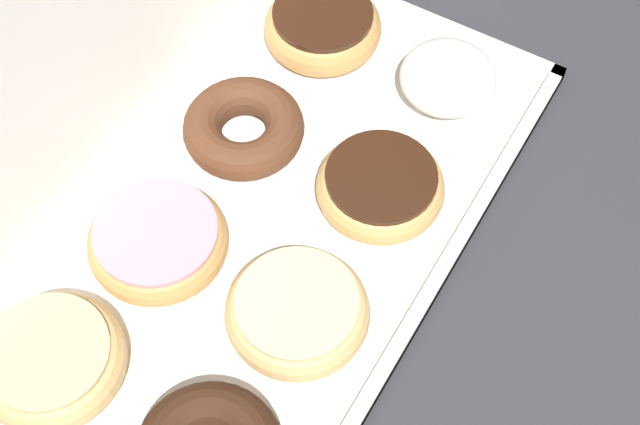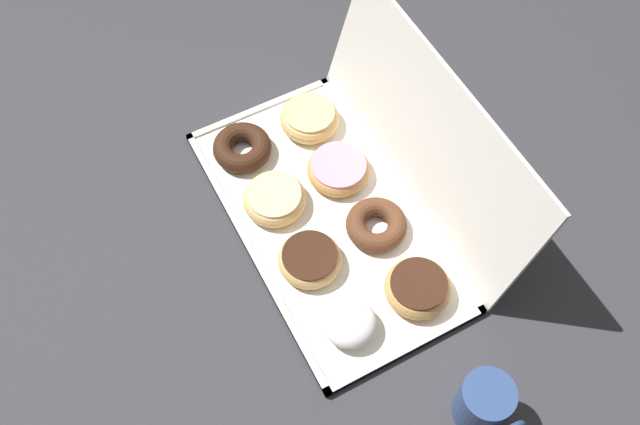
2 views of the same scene
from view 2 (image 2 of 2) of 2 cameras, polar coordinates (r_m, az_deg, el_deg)
ground_plane at (r=1.28m, az=0.46°, el=-0.64°), size 3.00×3.00×0.00m
donut_box at (r=1.27m, az=0.46°, el=-0.52°), size 0.57×0.30×0.01m
box_lid_open at (r=1.23m, az=8.44°, el=6.11°), size 0.57×0.08×0.27m
chocolate_cake_ring_donut_0 at (r=1.34m, az=-6.28°, el=5.21°), size 0.11×0.11×0.04m
glazed_ring_donut_1 at (r=1.27m, az=-3.67°, el=1.12°), size 0.11×0.11×0.04m
chocolate_frosted_donut_2 at (r=1.21m, az=-0.83°, el=-3.77°), size 0.11×0.11×0.04m
powdered_filled_donut_3 at (r=1.16m, az=2.38°, el=-8.83°), size 0.09×0.09×0.05m
glazed_ring_donut_4 at (r=1.37m, az=-0.83°, el=7.60°), size 0.11×0.11×0.04m
pink_frosted_donut_5 at (r=1.30m, az=1.50°, el=3.52°), size 0.12×0.12×0.04m
chocolate_cake_ring_donut_6 at (r=1.25m, az=4.55°, el=-0.98°), size 0.11×0.11×0.03m
chocolate_frosted_donut_7 at (r=1.19m, az=7.86°, el=-6.00°), size 0.11×0.11×0.04m
coffee_mug at (r=1.12m, az=13.14°, el=-14.78°), size 0.10×0.08×0.10m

